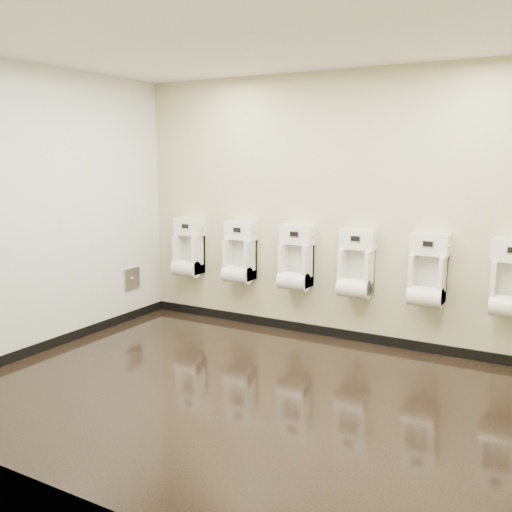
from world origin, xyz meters
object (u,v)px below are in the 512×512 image
Objects in this scene: urinal_2 at (296,262)px; urinal_4 at (427,276)px; access_panel at (132,278)px; urinal_0 at (188,252)px; urinal_3 at (356,268)px; urinal_1 at (239,257)px; urinal_5 at (511,284)px.

urinal_2 is 1.40m from urinal_4.
urinal_0 reaches higher than access_panel.
urinal_0 is at bearing 180.00° from urinal_4.
urinal_3 is at bearing 0.00° from urinal_2.
urinal_2 is at bearing 180.00° from urinal_4.
urinal_2 and urinal_3 have the same top height.
urinal_1 is at bearing 18.99° from access_panel.
urinal_5 is (2.85, 0.00, 0.00)m from urinal_1.
urinal_1 and urinal_3 have the same top height.
urinal_4 is (2.83, 0.00, 0.00)m from urinal_0.
access_panel is 0.36× the size of urinal_4.
urinal_3 is at bearing 9.21° from access_panel.
urinal_4 is (0.72, 0.00, 0.00)m from urinal_3.
urinal_5 is (0.74, 0.00, 0.00)m from urinal_4.
urinal_1 is 2.85m from urinal_5.
urinal_0 is 1.00× the size of urinal_3.
urinal_4 is at bearing 0.00° from urinal_1.
urinal_4 is 1.00× the size of urinal_5.
urinal_3 and urinal_5 have the same top height.
urinal_2 and urinal_4 have the same top height.
urinal_1 and urinal_2 have the same top height.
urinal_1 is 1.00× the size of urinal_3.
urinal_2 is at bearing 180.00° from urinal_3.
urinal_0 is 1.43m from urinal_2.
urinal_3 and urinal_4 have the same top height.
urinal_0 is 1.00× the size of urinal_1.
urinal_5 reaches higher than access_panel.
access_panel is 0.36× the size of urinal_3.
urinal_1 is at bearing 180.00° from urinal_2.
urinal_0 is 1.00× the size of urinal_4.
access_panel is 1.35m from urinal_1.
urinal_1 is at bearing 180.00° from urinal_5.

